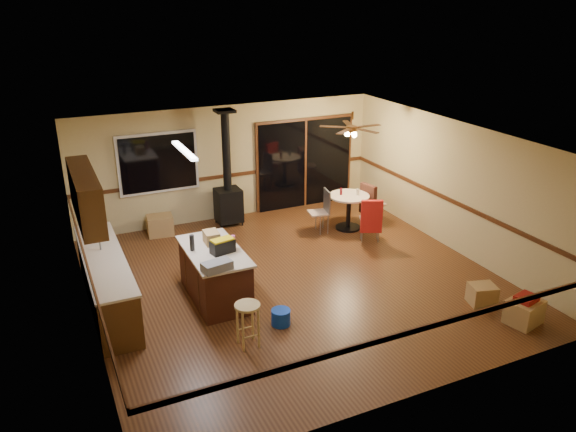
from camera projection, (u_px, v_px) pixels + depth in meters
floor at (295, 280)px, 10.22m from camera, size 7.00×7.00×0.00m
ceiling at (296, 141)px, 9.26m from camera, size 7.00×7.00×0.00m
wall_back at (229, 163)px, 12.69m from camera, size 7.00×0.00×7.00m
wall_front at (419, 310)px, 6.79m from camera, size 7.00×0.00×7.00m
wall_left at (84, 250)px, 8.38m from camera, size 0.00×7.00×7.00m
wall_right at (455, 187)px, 11.10m from camera, size 0.00×7.00×7.00m
chair_rail at (295, 230)px, 9.85m from camera, size 7.00×7.00×0.08m
window at (158, 163)px, 11.96m from camera, size 1.72×0.10×1.32m
sliding_door at (305, 164)px, 13.48m from camera, size 2.52×0.10×2.10m
lower_cabinets at (107, 282)px, 9.24m from camera, size 0.60×3.00×0.86m
countertop at (103, 258)px, 9.07m from camera, size 0.64×3.04×0.04m
upper_cabinets at (86, 196)px, 8.82m from camera, size 0.35×2.00×0.80m
kitchen_island at (215, 274)px, 9.47m from camera, size 0.88×1.68×0.90m
wood_stove at (228, 194)px, 12.45m from camera, size 0.55×0.50×2.52m
ceiling_fan at (352, 130)px, 11.67m from camera, size 0.24×0.24×0.55m
fluorescent_strip at (184, 151)px, 8.83m from camera, size 0.10×1.20×0.04m
toolbox_grey at (217, 266)px, 8.60m from camera, size 0.49×0.33×0.14m
toolbox_black at (223, 247)px, 9.17m from camera, size 0.42×0.28×0.22m
toolbox_yellow_lid at (222, 240)px, 9.13m from camera, size 0.39×0.26×0.03m
box_on_island at (211, 237)px, 9.52m from camera, size 0.24×0.33×0.21m
bottle_dark at (192, 243)px, 9.24m from camera, size 0.10×0.10×0.27m
bottle_pink at (233, 242)px, 9.32m from camera, size 0.08×0.08×0.23m
bottle_white at (212, 236)px, 9.62m from camera, size 0.07×0.07×0.19m
bar_stool at (248, 325)px, 8.21m from camera, size 0.38×0.38×0.69m
blue_bucket at (281, 317)px, 8.81m from camera, size 0.40×0.40×0.25m
dining_table at (349, 206)px, 12.29m from camera, size 0.88×0.88×0.78m
glass_red at (341, 191)px, 12.19m from camera, size 0.07×0.07×0.15m
glass_cream at (358, 192)px, 12.20m from camera, size 0.07×0.07×0.13m
chair_left at (323, 206)px, 12.10m from camera, size 0.47×0.47×0.51m
chair_near at (371, 216)px, 11.54m from camera, size 0.57×0.59×0.70m
chair_right at (369, 199)px, 12.48m from camera, size 0.54×0.50×0.70m
box_under_window at (160, 225)px, 12.08m from camera, size 0.58×0.48×0.43m
box_corner_a at (524, 312)px, 8.83m from camera, size 0.61×0.55×0.40m
box_corner_b at (482, 294)px, 9.39m from camera, size 0.50×0.46×0.34m
box_small_red at (526, 298)px, 8.74m from camera, size 0.38×0.34×0.09m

